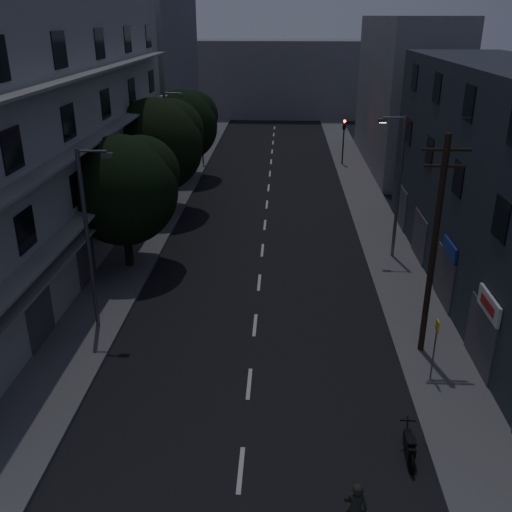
{
  "coord_description": "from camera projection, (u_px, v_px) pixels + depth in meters",
  "views": [
    {
      "loc": [
        1.13,
        -11.68,
        13.03
      ],
      "look_at": [
        0.0,
        12.0,
        3.0
      ],
      "focal_mm": 40.0,
      "sensor_mm": 36.0,
      "label": 1
    }
  ],
  "objects": [
    {
      "name": "street_lamp_right",
      "position": [
        397.0,
        181.0,
        31.4
      ],
      "size": [
        1.51,
        0.25,
        8.0
      ],
      "color": "#5B5E63",
      "rests_on": "sidewalk_right"
    },
    {
      "name": "building_far_end",
      "position": [
        276.0,
        79.0,
        78.31
      ],
      "size": [
        24.0,
        8.0,
        10.0
      ],
      "primitive_type": "cube",
      "color": "slate",
      "rests_on": "ground"
    },
    {
      "name": "ground",
      "position": [
        265.0,
        222.0,
        38.86
      ],
      "size": [
        160.0,
        160.0,
        0.0
      ],
      "primitive_type": "plane",
      "color": "black",
      "rests_on": "ground"
    },
    {
      "name": "motorcycle",
      "position": [
        409.0,
        447.0,
        18.01
      ],
      "size": [
        0.52,
        1.79,
        1.15
      ],
      "rotation": [
        0.0,
        0.0,
        -0.04
      ],
      "color": "black",
      "rests_on": "ground"
    },
    {
      "name": "lane_markings",
      "position": [
        268.0,
        196.0,
        44.61
      ],
      "size": [
        0.15,
        60.5,
        0.01
      ],
      "color": "beige",
      "rests_on": "ground"
    },
    {
      "name": "tree_near",
      "position": [
        124.0,
        186.0,
        30.2
      ],
      "size": [
        5.87,
        5.87,
        7.24
      ],
      "color": "black",
      "rests_on": "sidewalk_left"
    },
    {
      "name": "sidewalk_right",
      "position": [
        376.0,
        223.0,
        38.5
      ],
      "size": [
        3.0,
        90.0,
        0.15
      ],
      "primitive_type": "cube",
      "color": "#565659",
      "rests_on": "ground"
    },
    {
      "name": "bus_stop_sign",
      "position": [
        436.0,
        339.0,
        21.25
      ],
      "size": [
        0.06,
        0.35,
        2.52
      ],
      "color": "#595B60",
      "rests_on": "sidewalk_right"
    },
    {
      "name": "sidewalk_left",
      "position": [
        156.0,
        220.0,
        39.16
      ],
      "size": [
        3.0,
        90.0,
        0.15
      ],
      "primitive_type": "cube",
      "color": "#565659",
      "rests_on": "ground"
    },
    {
      "name": "traffic_signal_far_left",
      "position": [
        202.0,
        132.0,
        52.57
      ],
      "size": [
        0.28,
        0.37,
        4.1
      ],
      "color": "black",
      "rests_on": "sidewalk_left"
    },
    {
      "name": "traffic_signal_far_right",
      "position": [
        344.0,
        132.0,
        52.42
      ],
      "size": [
        0.28,
        0.37,
        4.1
      ],
      "color": "black",
      "rests_on": "sidewalk_right"
    },
    {
      "name": "building_far_left",
      "position": [
        154.0,
        69.0,
        57.43
      ],
      "size": [
        6.0,
        20.0,
        16.0
      ],
      "primitive_type": "cube",
      "color": "slate",
      "rests_on": "ground"
    },
    {
      "name": "utility_pole",
      "position": [
        434.0,
        244.0,
        22.0
      ],
      "size": [
        1.8,
        0.24,
        9.0
      ],
      "color": "black",
      "rests_on": "sidewalk_right"
    },
    {
      "name": "street_lamp_left_far",
      "position": [
        168.0,
        143.0,
        40.91
      ],
      "size": [
        1.51,
        0.25,
        8.0
      ],
      "color": "#5A5D61",
      "rests_on": "sidewalk_left"
    },
    {
      "name": "building_left",
      "position": [
        36.0,
        139.0,
        30.23
      ],
      "size": [
        7.0,
        36.0,
        14.0
      ],
      "color": "#A5A5A0",
      "rests_on": "ground"
    },
    {
      "name": "tree_mid",
      "position": [
        157.0,
        142.0,
        38.81
      ],
      "size": [
        6.41,
        6.41,
        7.89
      ],
      "color": "black",
      "rests_on": "sidewalk_left"
    },
    {
      "name": "tree_far",
      "position": [
        183.0,
        123.0,
        47.5
      ],
      "size": [
        5.93,
        5.93,
        7.33
      ],
      "color": "black",
      "rests_on": "sidewalk_left"
    },
    {
      "name": "building_far_right",
      "position": [
        404.0,
        94.0,
        51.44
      ],
      "size": [
        6.0,
        20.0,
        13.0
      ],
      "primitive_type": "cube",
      "color": "slate",
      "rests_on": "ground"
    },
    {
      "name": "street_lamp_left_near",
      "position": [
        90.0,
        232.0,
        24.01
      ],
      "size": [
        1.51,
        0.25,
        8.0
      ],
      "color": "#53545A",
      "rests_on": "sidewalk_left"
    }
  ]
}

